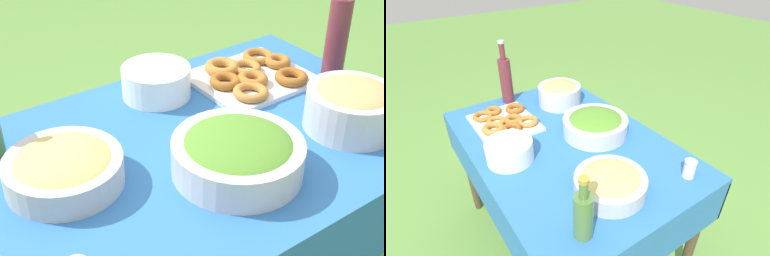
% 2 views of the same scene
% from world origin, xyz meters
% --- Properties ---
extents(ground_plane, '(14.00, 14.00, 0.00)m').
position_xyz_m(ground_plane, '(0.00, 0.00, 0.00)').
color(ground_plane, '#609342').
extents(picnic_table, '(1.29, 0.88, 0.76)m').
position_xyz_m(picnic_table, '(0.00, 0.00, 0.66)').
color(picnic_table, '#2D6BB2').
rests_on(picnic_table, ground_plane).
extents(salad_bowl, '(0.33, 0.33, 0.11)m').
position_xyz_m(salad_bowl, '(0.03, 0.17, 0.82)').
color(salad_bowl, silver).
rests_on(salad_bowl, picnic_table).
extents(pasta_bowl, '(0.29, 0.29, 0.09)m').
position_xyz_m(pasta_bowl, '(0.40, -0.04, 0.81)').
color(pasta_bowl, '#B2B7BC').
rests_on(pasta_bowl, picnic_table).
extents(donut_platter, '(0.37, 0.34, 0.05)m').
position_xyz_m(donut_platter, '(-0.32, -0.19, 0.78)').
color(donut_platter, silver).
rests_on(donut_platter, picnic_table).
extents(plate_stack, '(0.22, 0.22, 0.10)m').
position_xyz_m(plate_stack, '(-0.02, -0.29, 0.81)').
color(plate_stack, white).
rests_on(plate_stack, picnic_table).
extents(olive_oil_bottle, '(0.07, 0.07, 0.26)m').
position_xyz_m(olive_oil_bottle, '(0.51, -0.25, 0.86)').
color(olive_oil_bottle, '#4C7238').
rests_on(olive_oil_bottle, picnic_table).
extents(wine_bottle, '(0.07, 0.07, 0.38)m').
position_xyz_m(wine_bottle, '(-0.57, -0.06, 0.91)').
color(wine_bottle, maroon).
rests_on(wine_bottle, picnic_table).
extents(bread_bowl, '(0.26, 0.26, 0.14)m').
position_xyz_m(bread_bowl, '(-0.36, 0.19, 0.83)').
color(bread_bowl, silver).
rests_on(bread_bowl, picnic_table).
extents(salt_shaker, '(0.05, 0.05, 0.08)m').
position_xyz_m(salt_shaker, '(0.52, 0.29, 0.80)').
color(salt_shaker, white).
rests_on(salt_shaker, picnic_table).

